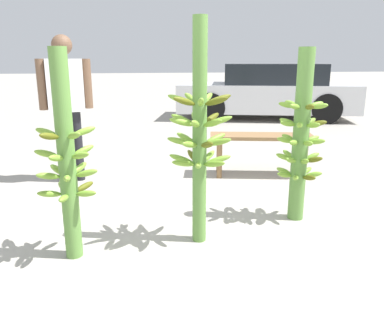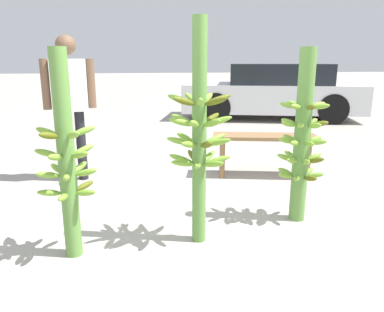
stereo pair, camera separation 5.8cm
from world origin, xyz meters
TOP-DOWN VIEW (x-y plane):
  - ground_plane at (0.00, 0.00)m, footprint 80.00×80.00m
  - banana_stalk_left at (-0.83, 0.12)m, footprint 0.41×0.41m
  - banana_stalk_center at (0.06, 0.20)m, footprint 0.47×0.47m
  - banana_stalk_right at (0.95, 0.45)m, footprint 0.40×0.40m
  - vendor_person at (-1.05, 1.87)m, footprint 0.56×0.22m
  - market_bench at (1.09, 1.68)m, footprint 1.22×0.59m
  - parked_car at (2.85, 6.02)m, footprint 4.28×2.70m

SIDE VIEW (x-z plane):
  - ground_plane at x=0.00m, z-range 0.00..0.00m
  - market_bench at x=1.09m, z-range 0.15..0.64m
  - parked_car at x=2.85m, z-range -0.01..1.23m
  - banana_stalk_left at x=-0.83m, z-range -0.01..1.39m
  - banana_stalk_right at x=0.95m, z-range -0.01..1.41m
  - banana_stalk_center at x=0.06m, z-range 0.01..1.61m
  - vendor_person at x=-1.05m, z-range 0.16..1.74m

